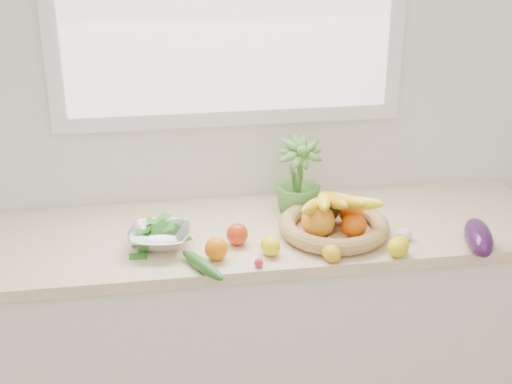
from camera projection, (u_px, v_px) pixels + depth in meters
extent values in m
cube|color=white|center=(229.00, 85.00, 2.64)|extent=(4.50, 0.02, 2.70)
cube|color=silver|center=(242.00, 339.00, 2.73)|extent=(2.20, 0.58, 0.86)
cube|color=beige|center=(241.00, 234.00, 2.55)|extent=(2.24, 0.62, 0.04)
sphere|color=orange|center=(216.00, 249.00, 2.32)|extent=(0.10, 0.10, 0.08)
ellipsoid|color=yellow|center=(270.00, 246.00, 2.36)|extent=(0.07, 0.09, 0.06)
ellipsoid|color=yellow|center=(398.00, 247.00, 2.35)|extent=(0.11, 0.11, 0.07)
ellipsoid|color=#ECA90C|center=(332.00, 253.00, 2.32)|extent=(0.08, 0.09, 0.06)
sphere|color=red|center=(237.00, 234.00, 2.42)|extent=(0.08, 0.08, 0.08)
cube|color=tan|center=(337.00, 241.00, 2.43)|extent=(0.11, 0.09, 0.03)
ellipsoid|color=white|center=(379.00, 219.00, 2.57)|extent=(0.06, 0.06, 0.05)
ellipsoid|color=white|center=(334.00, 213.00, 2.63)|extent=(0.05, 0.05, 0.04)
ellipsoid|color=white|center=(405.00, 235.00, 2.46)|extent=(0.06, 0.06, 0.04)
ellipsoid|color=#300F37|center=(478.00, 237.00, 2.38)|extent=(0.14, 0.25, 0.09)
ellipsoid|color=#285218|center=(202.00, 265.00, 2.26)|extent=(0.14, 0.22, 0.04)
sphere|color=red|center=(259.00, 263.00, 2.29)|extent=(0.04, 0.04, 0.03)
imported|color=#457D2D|center=(298.00, 178.00, 2.63)|extent=(0.18, 0.18, 0.31)
cylinder|color=#AE754D|center=(333.00, 233.00, 2.51)|extent=(0.36, 0.36, 0.01)
torus|color=tan|center=(334.00, 226.00, 2.49)|extent=(0.43, 0.43, 0.06)
sphere|color=orange|center=(318.00, 221.00, 2.44)|extent=(0.13, 0.13, 0.12)
sphere|color=#DB5406|center=(354.00, 225.00, 2.44)|extent=(0.10, 0.10, 0.09)
sphere|color=#E94807|center=(351.00, 213.00, 2.54)|extent=(0.09, 0.09, 0.08)
ellipsoid|color=black|center=(326.00, 208.00, 2.54)|extent=(0.11, 0.11, 0.12)
ellipsoid|color=gold|center=(315.00, 206.00, 2.44)|extent=(0.17, 0.24, 0.11)
ellipsoid|color=yellow|center=(324.00, 202.00, 2.45)|extent=(0.10, 0.26, 0.11)
ellipsoid|color=orange|center=(333.00, 200.00, 2.44)|extent=(0.07, 0.26, 0.11)
ellipsoid|color=yellow|center=(342.00, 201.00, 2.45)|extent=(0.15, 0.25, 0.11)
ellipsoid|color=#FFF515|center=(351.00, 203.00, 2.46)|extent=(0.21, 0.22, 0.11)
cylinder|color=silver|center=(160.00, 246.00, 2.41)|extent=(0.10, 0.10, 0.02)
imported|color=silver|center=(160.00, 237.00, 2.40)|extent=(0.24, 0.24, 0.05)
ellipsoid|color=#2B6519|center=(159.00, 226.00, 2.38)|extent=(0.18, 0.18, 0.06)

